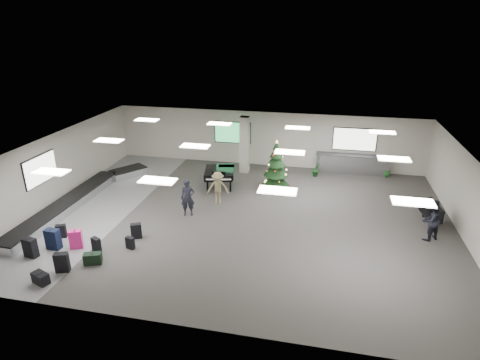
% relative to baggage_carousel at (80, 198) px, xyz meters
% --- Properties ---
extents(ground, '(18.00, 18.00, 0.00)m').
position_rel_baggage_carousel_xyz_m(ground, '(7.84, 0.08, -0.21)').
color(ground, '#363331').
rests_on(ground, ground).
extents(room_envelope, '(18.02, 14.02, 3.21)m').
position_rel_baggage_carousel_xyz_m(room_envelope, '(7.46, 0.75, 2.12)').
color(room_envelope, beige).
rests_on(room_envelope, ground).
extents(baggage_carousel, '(2.28, 9.71, 0.43)m').
position_rel_baggage_carousel_xyz_m(baggage_carousel, '(0.00, 0.00, 0.00)').
color(baggage_carousel, silver).
rests_on(baggage_carousel, ground).
extents(service_counter, '(4.05, 0.65, 1.08)m').
position_rel_baggage_carousel_xyz_m(service_counter, '(12.84, 6.73, 0.33)').
color(service_counter, silver).
rests_on(service_counter, ground).
extents(suitcase_0, '(0.52, 0.39, 0.74)m').
position_rel_baggage_carousel_xyz_m(suitcase_0, '(2.66, -5.25, 0.14)').
color(suitcase_0, black).
rests_on(suitcase_0, ground).
extents(suitcase_1, '(0.41, 0.33, 0.59)m').
position_rel_baggage_carousel_xyz_m(suitcase_1, '(3.12, -3.83, 0.07)').
color(suitcase_1, black).
rests_on(suitcase_1, ground).
extents(pink_suitcase, '(0.53, 0.43, 0.75)m').
position_rel_baggage_carousel_xyz_m(pink_suitcase, '(2.23, -3.75, 0.15)').
color(pink_suitcase, '#E31D7E').
rests_on(pink_suitcase, ground).
extents(suitcase_3, '(0.47, 0.39, 0.65)m').
position_rel_baggage_carousel_xyz_m(suitcase_3, '(4.14, -2.59, 0.10)').
color(suitcase_3, black).
rests_on(suitcase_3, ground).
extents(navy_suitcase, '(0.54, 0.34, 0.83)m').
position_rel_baggage_carousel_xyz_m(navy_suitcase, '(1.43, -3.99, 0.19)').
color(navy_suitcase, black).
rests_on(navy_suitcase, ground).
extents(suitcase_5, '(0.54, 0.35, 0.77)m').
position_rel_baggage_carousel_xyz_m(suitcase_5, '(0.97, -4.66, 0.16)').
color(suitcase_5, black).
rests_on(suitcase_5, ground).
extents(green_duffel, '(0.68, 0.50, 0.43)m').
position_rel_baggage_carousel_xyz_m(green_duffel, '(3.42, -4.59, -0.01)').
color(green_duffel, black).
rests_on(green_duffel, ground).
extents(suitcase_7, '(0.37, 0.27, 0.50)m').
position_rel_baggage_carousel_xyz_m(suitcase_7, '(4.26, -3.37, 0.03)').
color(suitcase_7, black).
rests_on(suitcase_7, ground).
extents(suitcase_8, '(0.43, 0.35, 0.57)m').
position_rel_baggage_carousel_xyz_m(suitcase_8, '(1.19, -3.18, 0.06)').
color(suitcase_8, black).
rests_on(suitcase_8, ground).
extents(black_duffel, '(0.66, 0.51, 0.41)m').
position_rel_baggage_carousel_xyz_m(black_duffel, '(2.36, -6.00, -0.02)').
color(black_duffel, black).
rests_on(black_duffel, ground).
extents(christmas_tree, '(1.84, 1.84, 2.62)m').
position_rel_baggage_carousel_xyz_m(christmas_tree, '(8.89, 3.62, 0.68)').
color(christmas_tree, maroon).
rests_on(christmas_tree, ground).
extents(grand_piano, '(1.80, 2.15, 1.09)m').
position_rel_baggage_carousel_xyz_m(grand_piano, '(6.03, 3.20, 0.56)').
color(grand_piano, black).
rests_on(grand_piano, ground).
extents(bench, '(0.72, 1.57, 0.96)m').
position_rel_baggage_carousel_xyz_m(bench, '(15.87, 1.12, 0.33)').
color(bench, black).
rests_on(bench, ground).
extents(traveler_a, '(0.69, 0.55, 1.66)m').
position_rel_baggage_carousel_xyz_m(traveler_a, '(5.49, -0.20, 0.62)').
color(traveler_a, black).
rests_on(traveler_a, ground).
extents(traveler_b, '(1.12, 0.81, 1.56)m').
position_rel_baggage_carousel_xyz_m(traveler_b, '(6.46, 1.29, 0.57)').
color(traveler_b, olive).
rests_on(traveler_b, ground).
extents(traveler_bench, '(1.04, 0.99, 1.68)m').
position_rel_baggage_carousel_xyz_m(traveler_bench, '(15.47, -0.26, 0.63)').
color(traveler_bench, black).
rests_on(traveler_bench, ground).
extents(potted_plant_left, '(0.56, 0.57, 0.80)m').
position_rel_baggage_carousel_xyz_m(potted_plant_left, '(10.86, 5.80, 0.19)').
color(potted_plant_left, '#15441A').
rests_on(potted_plant_left, ground).
extents(potted_plant_right, '(0.67, 0.67, 0.85)m').
position_rel_baggage_carousel_xyz_m(potted_plant_right, '(14.68, 6.58, 0.21)').
color(potted_plant_right, '#15441A').
rests_on(potted_plant_right, ground).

